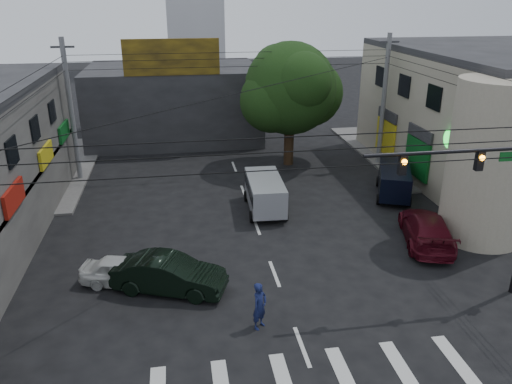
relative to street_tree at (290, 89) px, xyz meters
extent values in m
plane|color=black|center=(-4.00, -17.00, -5.47)|extent=(160.00, 160.00, 0.00)
cube|color=#514F4C|center=(14.00, 1.00, -5.40)|extent=(16.00, 16.00, 0.15)
cube|color=gray|center=(14.00, -4.00, -1.47)|extent=(14.00, 18.00, 8.00)
cylinder|color=gray|center=(7.00, -13.00, -1.47)|extent=(4.00, 4.00, 8.00)
cube|color=#232326|center=(-8.00, 9.00, -2.47)|extent=(14.00, 10.00, 6.00)
cube|color=olive|center=(-8.00, 4.10, 1.83)|extent=(7.00, 0.30, 2.60)
cylinder|color=black|center=(0.00, 0.00, -3.27)|extent=(0.70, 0.70, 4.40)
sphere|color=black|center=(0.00, 0.00, 0.03)|extent=(6.40, 6.40, 6.40)
cylinder|color=black|center=(2.00, -18.00, 0.83)|extent=(7.00, 0.14, 0.14)
cube|color=black|center=(3.00, -18.00, 0.43)|extent=(0.28, 0.22, 0.75)
cube|color=black|center=(0.00, -18.00, 0.43)|extent=(0.28, 0.22, 0.75)
sphere|color=orange|center=(3.00, -18.14, 0.58)|extent=(0.20, 0.20, 0.20)
sphere|color=orange|center=(0.00, -18.14, 0.58)|extent=(0.20, 0.20, 0.20)
cylinder|color=#59595B|center=(-14.50, -1.00, -0.87)|extent=(0.32, 0.32, 9.20)
cylinder|color=#59595B|center=(6.50, -1.00, -0.87)|extent=(0.32, 0.32, 9.20)
imported|color=black|center=(-8.58, -15.60, -4.70)|extent=(4.70, 5.76, 1.55)
imported|color=silver|center=(-10.50, -14.76, -4.85)|extent=(3.26, 4.36, 1.24)
imported|color=#460A14|center=(4.02, -13.27, -4.70)|extent=(5.06, 6.49, 1.54)
imported|color=#121942|center=(-5.29, -18.65, -4.54)|extent=(1.13, 1.13, 1.86)
camera|label=1|loc=(-7.91, -33.89, 6.13)|focal=35.00mm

